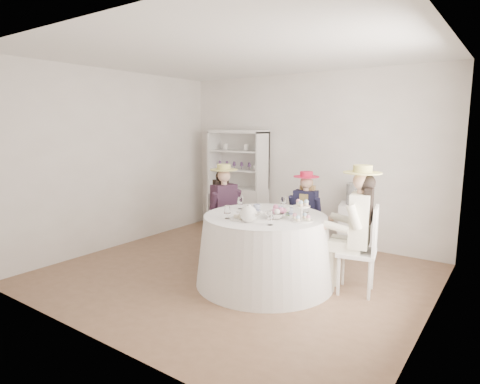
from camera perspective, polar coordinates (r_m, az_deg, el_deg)
The scene contains 23 objects.
ground at distance 5.23m, azimuth -0.64°, elevation -11.58°, with size 4.50×4.50×0.00m, color brown.
ceiling at distance 4.95m, azimuth -0.71°, elevation 19.04°, with size 4.50×4.50×0.00m, color white.
wall_back at distance 6.63m, azimuth 9.53°, elevation 4.76°, with size 4.50×4.50×0.00m, color silver.
wall_front at distance 3.50m, azimuth -20.21°, elevation 0.24°, with size 4.50×4.50×0.00m, color silver.
wall_left at distance 6.48m, azimuth -17.08°, elevation 4.38°, with size 4.50×4.50×0.00m, color silver.
wall_right at distance 4.04m, azimuth 26.21°, elevation 1.00°, with size 4.50×4.50×0.00m, color silver.
tea_table at distance 4.84m, azimuth 3.54°, elevation -8.14°, with size 1.65×1.65×0.83m.
hutch at distance 7.12m, azimuth -0.22°, elevation -0.56°, with size 1.08×0.43×1.80m.
side_table at distance 6.21m, azimuth 16.09°, elevation -5.01°, with size 0.47×0.47×0.73m, color silver.
hatbox at distance 6.10m, azimuth 16.31°, elevation -0.27°, with size 0.31×0.31×0.31m, color black.
guest_left at distance 5.64m, azimuth -2.15°, elevation -1.98°, with size 0.55×0.51×1.34m.
guest_mid at distance 5.66m, azimuth 9.23°, elevation -2.59°, with size 0.46×0.48×1.25m.
guest_right at distance 4.64m, azimuth 16.39°, elevation -4.10°, with size 0.58×0.55×1.45m.
spare_chair at distance 5.96m, azimuth -0.58°, elevation -4.14°, with size 0.39×0.39×0.88m.
teacup_a at distance 4.97m, azimuth 2.41°, elevation -2.26°, with size 0.09×0.09×0.07m, color white.
teacup_b at distance 4.95m, azimuth 5.77°, elevation -2.44°, with size 0.06×0.06×0.06m, color white.
teacup_c at distance 4.81m, azimuth 7.09°, elevation -2.75°, with size 0.09×0.09×0.07m, color white.
flower_bowl at distance 4.57m, azimuth 4.96°, elevation -3.40°, with size 0.24×0.24×0.06m, color white.
flower_arrangement at distance 4.59m, azimuth 5.66°, elevation -2.67°, with size 0.17×0.18×0.07m.
table_teapot at distance 4.39m, azimuth 1.24°, elevation -3.16°, with size 0.27×0.19×0.20m.
sandwich_plate at distance 4.52m, azimuth 0.26°, elevation -3.70°, with size 0.28×0.28×0.06m.
cupcake_stand at distance 4.48m, azimuth 8.74°, elevation -3.03°, with size 0.25×0.25×0.23m.
stemware_set at distance 4.72m, azimuth 3.61°, elevation -2.43°, with size 0.97×0.94×0.15m.
Camera 1 is at (2.85, -3.96, 1.87)m, focal length 30.00 mm.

